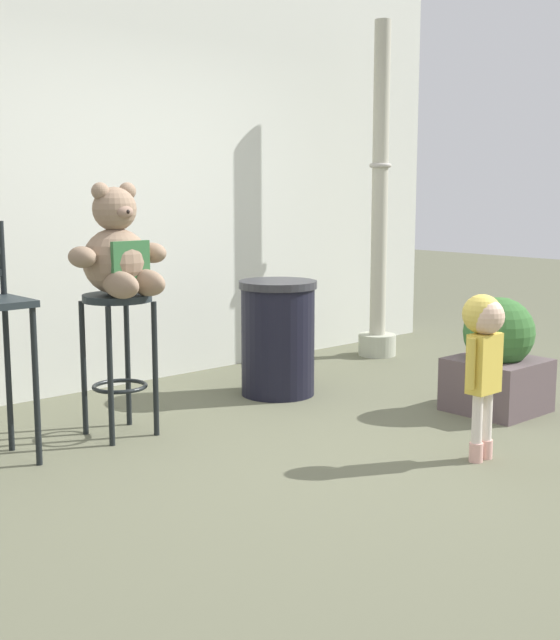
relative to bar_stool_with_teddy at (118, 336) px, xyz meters
The scene contains 8 objects.
ground_plane 1.39m from the bar_stool_with_teddy, 58.81° to the right, with size 24.00×24.00×0.00m, color #5C5D47.
building_wall 1.95m from the bar_stool_with_teddy, 61.82° to the left, with size 6.60×0.30×3.89m, color silver.
bar_stool_with_teddy is the anchor object (origin of this frame).
teddy_bear 0.47m from the bar_stool_with_teddy, 90.00° to the right, with size 0.58×0.52×0.62m.
child_walking 2.01m from the bar_stool_with_teddy, 54.96° to the right, with size 0.28×0.22×0.87m.
trash_bin 1.33m from the bar_stool_with_teddy, ahead, with size 0.53×0.53×0.78m.
lamppost 2.94m from the bar_stool_with_teddy, 11.12° to the left, with size 0.32×0.32×2.73m.
planter_with_shrub 2.36m from the bar_stool_with_teddy, 29.18° to the right, with size 0.53×0.53×0.73m.
Camera 1 is at (-3.12, -3.02, 1.41)m, focal length 47.37 mm.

